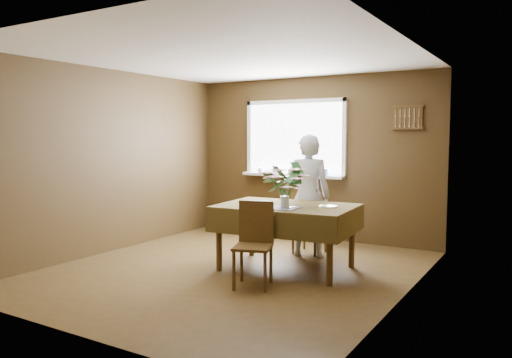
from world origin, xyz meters
The scene contains 15 objects.
floor centered at (0.00, 0.00, 0.00)m, with size 4.50×4.50×0.00m, color #453217.
ceiling centered at (0.00, 0.00, 2.50)m, with size 4.50×4.50×0.00m, color white.
wall_back centered at (0.00, 2.25, 1.25)m, with size 4.00×4.00×0.00m, color brown.
wall_front centered at (0.00, -2.25, 1.25)m, with size 4.00×4.00×0.00m, color brown.
wall_left centered at (-2.00, 0.00, 1.25)m, with size 4.50×4.50×0.00m, color brown.
wall_right centered at (2.00, 0.00, 1.25)m, with size 4.50×4.50×0.00m, color brown.
window_assembly centered at (-0.29, 2.20, 1.35)m, with size 1.72×0.20×1.22m.
spoon_rack centered at (1.45, 2.22, 1.85)m, with size 0.44×0.05×0.33m.
dining_table centered at (0.52, 0.39, 0.68)m, with size 1.68×1.21×0.78m.
chair_far centered at (0.40, 1.22, 0.49)m, with size 0.40×0.40×0.90m.
chair_near centered at (0.52, -0.34, 0.49)m, with size 0.49×0.49×0.90m.
seated_woman centered at (0.46, 1.12, 0.81)m, with size 0.59×0.39×1.62m, color white.
flower_bouquet centered at (0.59, 0.22, 1.07)m, with size 0.53×0.53×0.45m.
side_plate centered at (1.00, 0.51, 0.78)m, with size 0.21×0.21×0.01m, color white.
table_knife centered at (0.67, 0.19, 0.78)m, with size 0.02×0.22×0.00m, color silver.
Camera 1 is at (3.24, -4.82, 1.59)m, focal length 35.00 mm.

